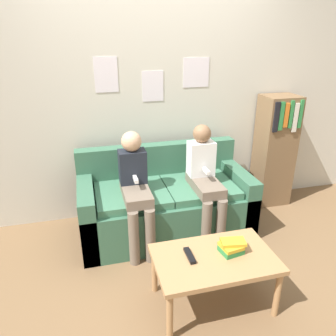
% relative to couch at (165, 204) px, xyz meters
% --- Properties ---
extents(ground_plane, '(10.00, 10.00, 0.00)m').
position_rel_couch_xyz_m(ground_plane, '(0.00, -0.50, -0.29)').
color(ground_plane, brown).
extents(wall_back, '(8.00, 0.06, 2.60)m').
position_rel_couch_xyz_m(wall_back, '(0.00, 0.49, 1.01)').
color(wall_back, beige).
rests_on(wall_back, ground_plane).
extents(couch, '(1.62, 0.78, 0.81)m').
position_rel_couch_xyz_m(couch, '(0.00, 0.00, 0.00)').
color(couch, '#38664C').
rests_on(couch, ground_plane).
extents(coffee_table, '(0.85, 0.53, 0.41)m').
position_rel_couch_xyz_m(coffee_table, '(0.10, -1.03, 0.07)').
color(coffee_table, '#AD7F51').
rests_on(coffee_table, ground_plane).
extents(person_left, '(0.24, 0.54, 1.07)m').
position_rel_couch_xyz_m(person_left, '(-0.31, -0.19, 0.32)').
color(person_left, '#756656').
rests_on(person_left, ground_plane).
extents(person_right, '(0.24, 0.54, 1.08)m').
position_rel_couch_xyz_m(person_right, '(0.34, -0.19, 0.32)').
color(person_right, '#756656').
rests_on(person_right, ground_plane).
extents(tv_remote, '(0.04, 0.17, 0.02)m').
position_rel_couch_xyz_m(tv_remote, '(-0.07, -0.99, 0.13)').
color(tv_remote, black).
rests_on(tv_remote, coffee_table).
extents(book_stack, '(0.19, 0.16, 0.09)m').
position_rel_couch_xyz_m(book_stack, '(0.23, -1.01, 0.16)').
color(book_stack, '#2D8442').
rests_on(book_stack, coffee_table).
extents(bookshelf, '(0.38, 0.34, 1.24)m').
position_rel_couch_xyz_m(bookshelf, '(1.34, 0.28, 0.33)').
color(bookshelf, brown).
rests_on(bookshelf, ground_plane).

